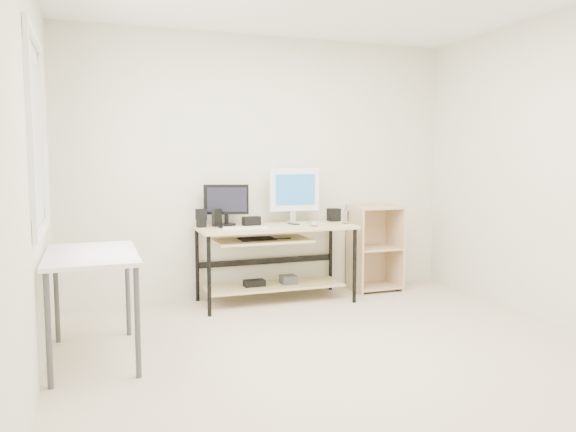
# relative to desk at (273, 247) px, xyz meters

# --- Properties ---
(room) EXTENTS (4.01, 4.01, 2.62)m
(room) POSITION_rel_desk_xyz_m (-0.11, -1.62, 0.78)
(room) COLOR beige
(room) RESTS_ON ground
(desk) EXTENTS (1.50, 0.65, 0.75)m
(desk) POSITION_rel_desk_xyz_m (0.00, 0.00, 0.00)
(desk) COLOR #D1BF84
(desk) RESTS_ON ground
(side_table) EXTENTS (0.60, 1.00, 0.75)m
(side_table) POSITION_rel_desk_xyz_m (-1.65, -1.06, 0.13)
(side_table) COLOR white
(side_table) RESTS_ON ground
(shelf_unit) EXTENTS (0.50, 0.40, 0.90)m
(shelf_unit) POSITION_rel_desk_xyz_m (1.18, 0.16, -0.09)
(shelf_unit) COLOR #D6B486
(shelf_unit) RESTS_ON ground
(black_monitor) EXTENTS (0.43, 0.18, 0.39)m
(black_monitor) POSITION_rel_desk_xyz_m (-0.42, 0.16, 0.44)
(black_monitor) COLOR black
(black_monitor) RESTS_ON desk
(white_imac) EXTENTS (0.51, 0.16, 0.55)m
(white_imac) POSITION_rel_desk_xyz_m (0.29, 0.18, 0.53)
(white_imac) COLOR silver
(white_imac) RESTS_ON desk
(keyboard) EXTENTS (0.42, 0.20, 0.01)m
(keyboard) POSITION_rel_desk_xyz_m (-0.31, -0.14, 0.22)
(keyboard) COLOR white
(keyboard) RESTS_ON desk
(mouse) EXTENTS (0.10, 0.14, 0.04)m
(mouse) POSITION_rel_desk_xyz_m (0.36, -0.17, 0.23)
(mouse) COLOR #AFAFB4
(mouse) RESTS_ON desk
(center_speaker) EXTENTS (0.18, 0.11, 0.09)m
(center_speaker) POSITION_rel_desk_xyz_m (-0.19, 0.08, 0.25)
(center_speaker) COLOR black
(center_speaker) RESTS_ON desk
(speaker_left) EXTENTS (0.10, 0.10, 0.17)m
(speaker_left) POSITION_rel_desk_xyz_m (-0.67, 0.09, 0.30)
(speaker_left) COLOR black
(speaker_left) RESTS_ON desk
(speaker_right) EXTENTS (0.12, 0.12, 0.13)m
(speaker_right) POSITION_rel_desk_xyz_m (0.71, 0.15, 0.28)
(speaker_right) COLOR black
(speaker_right) RESTS_ON desk
(audio_controller) EXTENTS (0.10, 0.07, 0.17)m
(audio_controller) POSITION_rel_desk_xyz_m (-0.52, 0.11, 0.30)
(audio_controller) COLOR black
(audio_controller) RESTS_ON desk
(volume_puck) EXTENTS (0.06, 0.06, 0.02)m
(volume_puck) POSITION_rel_desk_xyz_m (-0.51, -0.02, 0.22)
(volume_puck) COLOR black
(volume_puck) RESTS_ON desk
(smartphone) EXTENTS (0.10, 0.12, 0.01)m
(smartphone) POSITION_rel_desk_xyz_m (0.22, 0.02, 0.22)
(smartphone) COLOR black
(smartphone) RESTS_ON desk
(coaster) EXTENTS (0.10, 0.10, 0.01)m
(coaster) POSITION_rel_desk_xyz_m (0.73, -0.11, 0.21)
(coaster) COLOR olive
(coaster) RESTS_ON desk
(drinking_glass) EXTENTS (0.08, 0.08, 0.12)m
(drinking_glass) POSITION_rel_desk_xyz_m (0.73, -0.11, 0.28)
(drinking_glass) COLOR white
(drinking_glass) RESTS_ON coaster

